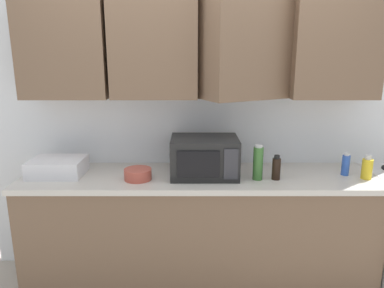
# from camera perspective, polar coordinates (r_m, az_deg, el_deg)

# --- Properties ---
(wall_back_with_cabinets) EXTENTS (3.45, 0.58, 2.60)m
(wall_back_with_cabinets) POSITION_cam_1_polar(r_m,az_deg,el_deg) (2.72, 1.13, 10.33)
(wall_back_with_cabinets) COLOR white
(wall_back_with_cabinets) RESTS_ON ground_plane
(counter_run) EXTENTS (2.58, 0.63, 0.90)m
(counter_run) POSITION_cam_1_polar(r_m,az_deg,el_deg) (2.81, 1.11, -13.62)
(counter_run) COLOR brown
(counter_run) RESTS_ON ground_plane
(microwave) EXTENTS (0.48, 0.37, 0.28)m
(microwave) POSITION_cam_1_polar(r_m,az_deg,el_deg) (2.58, 2.03, -2.06)
(microwave) COLOR black
(microwave) RESTS_ON counter_run
(dish_rack) EXTENTS (0.38, 0.30, 0.12)m
(dish_rack) POSITION_cam_1_polar(r_m,az_deg,el_deg) (2.79, -20.68, -3.44)
(dish_rack) COLOR silver
(dish_rack) RESTS_ON counter_run
(bottle_green_oil) EXTENTS (0.07, 0.07, 0.25)m
(bottle_green_oil) POSITION_cam_1_polar(r_m,az_deg,el_deg) (2.54, 10.54, -2.98)
(bottle_green_oil) COLOR #386B2D
(bottle_green_oil) RESTS_ON counter_run
(bottle_soy_dark) EXTENTS (0.06, 0.06, 0.18)m
(bottle_soy_dark) POSITION_cam_1_polar(r_m,az_deg,el_deg) (2.58, 13.36, -3.80)
(bottle_soy_dark) COLOR black
(bottle_soy_dark) RESTS_ON counter_run
(bottle_blue_cleaner) EXTENTS (0.06, 0.06, 0.17)m
(bottle_blue_cleaner) POSITION_cam_1_polar(r_m,az_deg,el_deg) (2.83, 23.40, -3.08)
(bottle_blue_cleaner) COLOR #2D56B7
(bottle_blue_cleaner) RESTS_ON counter_run
(bottle_yellow_mustard) EXTENTS (0.07, 0.07, 0.17)m
(bottle_yellow_mustard) POSITION_cam_1_polar(r_m,az_deg,el_deg) (2.81, 26.24, -3.51)
(bottle_yellow_mustard) COLOR gold
(bottle_yellow_mustard) RESTS_ON counter_run
(bowl_ceramic_small) EXTENTS (0.19, 0.19, 0.08)m
(bowl_ceramic_small) POSITION_cam_1_polar(r_m,az_deg,el_deg) (2.55, -8.64, -4.79)
(bowl_ceramic_small) COLOR #B24C3D
(bowl_ceramic_small) RESTS_ON counter_run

